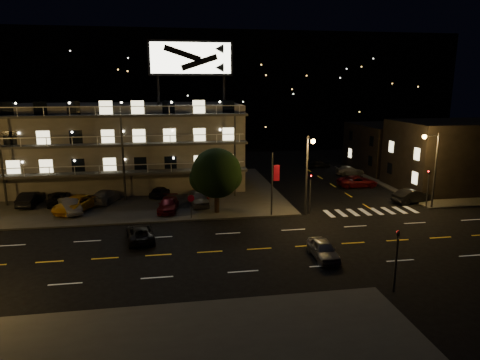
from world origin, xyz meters
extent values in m
plane|color=black|center=(0.00, 0.00, 0.00)|extent=(140.00, 140.00, 0.00)
cube|color=#3B3B39|center=(-14.00, 20.00, 0.07)|extent=(44.00, 24.00, 0.15)
cube|color=#3B3B39|center=(30.00, 20.00, 0.07)|extent=(16.00, 24.00, 0.15)
cube|color=gray|center=(-10.00, 24.00, 5.00)|extent=(28.00, 12.00, 10.00)
cube|color=gray|center=(-10.00, 24.00, 10.25)|extent=(28.00, 12.00, 0.50)
cube|color=#3B3B39|center=(-10.00, 17.10, 3.15)|extent=(28.00, 1.80, 0.25)
cube|color=#3B3B39|center=(-10.00, 17.10, 6.35)|extent=(28.00, 1.80, 0.25)
cube|color=#3B3B39|center=(-10.00, 17.10, 9.55)|extent=(28.00, 1.80, 0.25)
cylinder|color=black|center=(-6.00, 22.00, 12.25)|extent=(0.36, 0.36, 3.50)
cylinder|color=black|center=(2.00, 22.00, 12.25)|extent=(0.36, 0.36, 3.50)
cube|color=black|center=(-2.00, 22.00, 16.00)|extent=(10.20, 0.50, 4.20)
cube|color=silver|center=(-2.00, 21.70, 16.00)|extent=(9.60, 0.06, 3.60)
cube|color=black|center=(30.00, 16.00, 4.25)|extent=(14.00, 10.00, 8.50)
cube|color=black|center=(30.00, 28.00, 3.50)|extent=(14.00, 12.00, 7.00)
cube|color=black|center=(0.00, 70.00, 12.00)|extent=(120.00, 20.00, 24.00)
cylinder|color=#2D2D30|center=(8.50, 8.30, 4.00)|extent=(0.20, 0.20, 8.00)
cylinder|color=#2D2D30|center=(8.50, 7.50, 7.80)|extent=(0.12, 1.80, 0.12)
sphere|color=gold|center=(8.50, 6.70, 7.70)|extent=(0.44, 0.44, 0.44)
cylinder|color=#2D2D30|center=(22.50, 8.30, 4.00)|extent=(0.20, 0.20, 8.00)
cylinder|color=#2D2D30|center=(21.70, 8.30, 7.80)|extent=(1.80, 0.12, 0.12)
sphere|color=gold|center=(20.90, 8.30, 7.70)|extent=(0.44, 0.44, 0.44)
cylinder|color=#2D2D30|center=(9.00, 8.50, 1.80)|extent=(0.14, 0.14, 3.60)
imported|color=black|center=(9.00, 8.50, 4.10)|extent=(0.20, 0.16, 1.00)
sphere|color=#FF0C0C|center=(9.00, 8.38, 4.00)|extent=(0.14, 0.14, 0.14)
cylinder|color=#2D2D30|center=(9.00, -8.50, 1.80)|extent=(0.14, 0.14, 3.60)
imported|color=black|center=(9.00, -8.50, 4.10)|extent=(0.20, 0.16, 1.00)
sphere|color=#FF0C0C|center=(9.00, -8.38, 4.00)|extent=(0.14, 0.14, 0.14)
cylinder|color=#2D2D30|center=(22.00, 8.50, 1.80)|extent=(0.14, 0.14, 3.60)
imported|color=black|center=(22.00, 8.50, 4.10)|extent=(0.16, 0.20, 1.00)
sphere|color=#FF0C0C|center=(21.88, 8.50, 4.00)|extent=(0.14, 0.14, 0.14)
cylinder|color=#2D2D30|center=(5.00, 8.40, 3.20)|extent=(0.16, 0.16, 6.40)
cube|color=#A80C26|center=(5.45, 8.40, 4.40)|extent=(0.60, 0.04, 1.60)
cylinder|color=#2D2D30|center=(-3.00, 8.60, 1.10)|extent=(0.08, 0.08, 2.20)
cylinder|color=#A80C26|center=(-3.00, 8.55, 2.15)|extent=(0.91, 0.04, 0.91)
cylinder|color=black|center=(-0.33, 10.09, 1.32)|extent=(0.49, 0.49, 2.33)
sphere|color=black|center=(-0.33, 10.09, 4.24)|extent=(5.06, 5.06, 5.06)
sphere|color=black|center=(-1.49, 10.48, 3.65)|extent=(3.11, 3.11, 3.11)
sphere|color=black|center=(0.74, 9.70, 3.85)|extent=(2.92, 2.92, 2.92)
imported|color=gray|center=(-15.08, 12.27, 0.88)|extent=(3.24, 4.67, 1.46)
imported|color=#EDA516|center=(-14.64, 12.81, 0.92)|extent=(4.52, 6.12, 1.54)
imported|color=#560C11|center=(-5.23, 11.39, 0.81)|extent=(2.41, 4.76, 1.33)
imported|color=gray|center=(-2.00, 13.09, 0.92)|extent=(2.36, 4.69, 1.53)
imported|color=black|center=(-19.86, 15.79, 0.92)|extent=(1.87, 4.75, 1.54)
imported|color=black|center=(-17.09, 15.98, 0.82)|extent=(3.18, 5.15, 1.33)
imported|color=gray|center=(-11.99, 15.80, 0.87)|extent=(3.62, 5.37, 1.44)
imported|color=black|center=(-6.14, 17.29, 0.78)|extent=(2.84, 3.96, 1.25)
imported|color=#560C11|center=(-0.97, 16.50, 0.77)|extent=(2.23, 3.96, 1.23)
imported|color=black|center=(21.61, 10.70, 0.76)|extent=(4.90, 2.79, 1.53)
imported|color=#560C11|center=(18.82, 18.77, 0.71)|extent=(5.14, 2.40, 1.42)
imported|color=gray|center=(20.84, 25.89, 0.61)|extent=(4.34, 2.05, 1.22)
imported|color=black|center=(18.09, 31.98, 0.67)|extent=(3.95, 1.61, 1.34)
imported|color=gray|center=(6.42, -2.60, 0.70)|extent=(1.73, 4.13, 1.39)
imported|color=black|center=(-7.57, 3.50, 0.65)|extent=(2.76, 4.92, 1.30)
camera|label=1|loc=(-4.73, -31.68, 13.00)|focal=32.00mm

